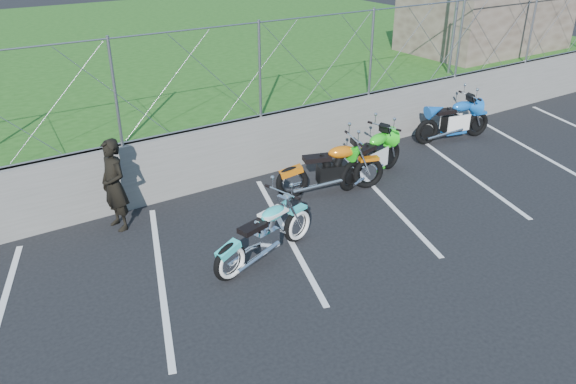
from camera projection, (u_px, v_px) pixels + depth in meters
ground at (319, 258)px, 9.36m from camera, size 90.00×90.00×0.00m
retaining_wall at (220, 155)px, 11.70m from camera, size 30.00×0.22×1.30m
grass_field at (86, 62)px, 19.19m from camera, size 30.00×20.00×1.30m
stone_building at (485, 20)px, 17.72m from camera, size 5.00×3.00×1.80m
chain_link_fence at (216, 77)px, 10.97m from camera, size 28.00×0.03×2.00m
sign_pole at (456, 16)px, 14.62m from camera, size 0.08×0.08×3.00m
parking_lines at (339, 215)px, 10.71m from camera, size 18.29×4.31×0.01m
cruiser_turquoise at (266, 235)px, 9.16m from camera, size 2.17×0.77×1.10m
naked_orange at (332, 170)px, 11.38m from camera, size 2.25×0.92×1.16m
sportbike_green at (372, 158)px, 12.00m from camera, size 2.12×0.80×1.12m
sportbike_blue at (454, 122)px, 14.12m from camera, size 2.17×0.77×1.13m
person_standing at (114, 185)px, 9.92m from camera, size 0.54×0.70×1.70m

